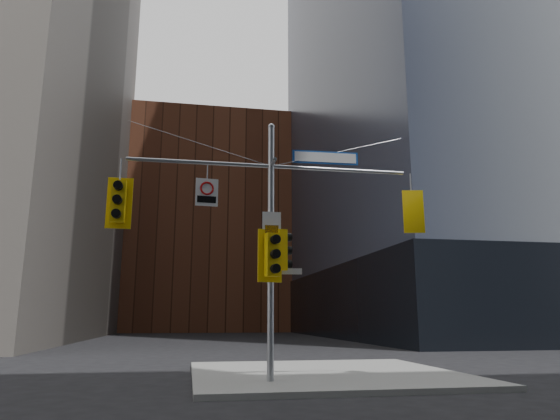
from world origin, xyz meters
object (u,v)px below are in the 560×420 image
object	(u,v)px
signal_assembly	(271,221)
regulatory_sign_arm	(207,191)
traffic_light_west_arm	(118,201)
traffic_light_pole_front	(272,255)
street_sign_blade	(325,158)
traffic_light_east_arm	(412,213)
traffic_light_pole_side	(282,250)

from	to	relation	value
signal_assembly	regulatory_sign_arm	distance (m)	1.95
regulatory_sign_arm	traffic_light_west_arm	bearing A→B (deg)	173.35
signal_assembly	traffic_light_west_arm	distance (m)	4.14
signal_assembly	traffic_light_pole_front	world-z (taller)	signal_assembly
traffic_light_pole_front	street_sign_blade	world-z (taller)	street_sign_blade
traffic_light_east_arm	traffic_light_pole_side	bearing A→B (deg)	12.88
traffic_light_pole_side	traffic_light_east_arm	bearing A→B (deg)	-102.83
traffic_light_west_arm	street_sign_blade	distance (m)	5.93
traffic_light_pole_side	street_sign_blade	world-z (taller)	street_sign_blade
traffic_light_east_arm	regulatory_sign_arm	distance (m)	6.04
traffic_light_west_arm	street_sign_blade	bearing A→B (deg)	0.02
traffic_light_east_arm	traffic_light_pole_front	xyz separation A→B (m)	(-4.23, -0.27, -1.37)
signal_assembly	traffic_light_east_arm	size ratio (longest dim) A/B	6.32
traffic_light_pole_front	traffic_light_east_arm	bearing A→B (deg)	-8.50
traffic_light_pole_front	street_sign_blade	xyz separation A→B (m)	(1.61, 0.27, 2.92)
regulatory_sign_arm	traffic_light_pole_front	bearing A→B (deg)	-13.61
traffic_light_pole_side	traffic_light_pole_front	world-z (taller)	traffic_light_pole_side
signal_assembly	traffic_light_east_arm	world-z (taller)	signal_assembly
traffic_light_west_arm	regulatory_sign_arm	world-z (taller)	regulatory_sign_arm
regulatory_sign_arm	signal_assembly	bearing A→B (deg)	-5.17
traffic_light_west_arm	traffic_light_pole_side	size ratio (longest dim) A/B	1.24
traffic_light_pole_side	traffic_light_pole_front	distance (m)	0.46
traffic_light_pole_front	regulatory_sign_arm	bearing A→B (deg)	160.08
traffic_light_east_arm	street_sign_blade	distance (m)	3.04
traffic_light_east_arm	traffic_light_pole_front	bearing A→B (deg)	16.73
signal_assembly	traffic_light_pole_side	distance (m)	0.89
traffic_light_east_arm	traffic_light_pole_front	size ratio (longest dim) A/B	0.88
traffic_light_pole_front	regulatory_sign_arm	distance (m)	2.52
traffic_light_west_arm	traffic_light_east_arm	distance (m)	8.35
signal_assembly	traffic_light_west_arm	world-z (taller)	signal_assembly
traffic_light_pole_side	traffic_light_pole_front	bearing A→B (deg)	118.26
signal_assembly	regulatory_sign_arm	size ratio (longest dim) A/B	10.31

